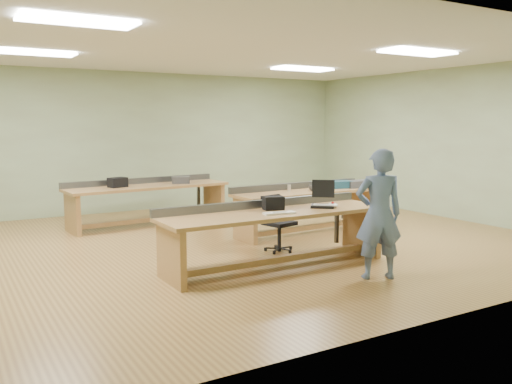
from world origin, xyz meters
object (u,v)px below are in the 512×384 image
workbench_front (275,225)px  drinks_can (289,188)px  camera_bag (273,203)px  task_chair (277,231)px  workbench_back (148,195)px  parts_bin_grey (357,184)px  laptop_base (323,206)px  workbench_mid (306,201)px  parts_bin_teal (341,184)px  mug (313,188)px  person (379,214)px

workbench_front → drinks_can: bearing=50.4°
camera_bag → task_chair: camera_bag is taller
workbench_back → parts_bin_grey: size_ratio=6.78×
laptop_base → drinks_can: size_ratio=2.82×
workbench_mid → laptop_base: 1.92m
workbench_front → task_chair: bearing=54.5°
workbench_mid → drinks_can: drinks_can is taller
workbench_mid → camera_bag: camera_bag is taller
workbench_mid → parts_bin_teal: parts_bin_teal is taller
task_chair → drinks_can: bearing=34.6°
drinks_can → parts_bin_teal: bearing=-4.1°
drinks_can → mug: bearing=-18.6°
workbench_mid → task_chair: size_ratio=3.34×
parts_bin_teal → drinks_can: 1.07m
workbench_back → mug: workbench_back is taller
workbench_mid → parts_bin_grey: bearing=-8.8°
workbench_front → task_chair: workbench_front is taller
workbench_mid → workbench_back: 3.02m
workbench_front → mug: bearing=40.6°
person → camera_bag: 1.44m
parts_bin_grey → drinks_can: 1.39m
mug → laptop_base: bearing=-122.2°
parts_bin_teal → task_chair: bearing=-155.8°
workbench_front → mug: (1.74, 1.52, 0.24)m
mug → drinks_can: bearing=161.4°
camera_bag → task_chair: bearing=66.3°
task_chair → parts_bin_teal: parts_bin_teal is taller
drinks_can → camera_bag: bearing=-130.0°
workbench_mid → parts_bin_grey: (1.05, -0.12, 0.26)m
workbench_mid → mug: bearing=-53.3°
person → camera_bag: person is taller
workbench_back → person: person is taller
camera_bag → parts_bin_grey: camera_bag is taller
task_chair → laptop_base: bearing=-86.6°
workbench_front → task_chair: 0.92m
person → mug: size_ratio=11.82×
parts_bin_grey → mug: parts_bin_grey is taller
workbench_mid → person: person is taller
person → workbench_back: bearing=-51.2°
camera_bag → laptop_base: bearing=-1.0°
laptop_base → camera_bag: size_ratio=1.17×
parts_bin_teal → mug: parts_bin_teal is taller
mug → parts_bin_grey: bearing=-1.7°
workbench_back → parts_bin_grey: (3.17, -2.27, 0.25)m
camera_bag → drinks_can: 2.01m
laptop_base → task_chair: bearing=147.5°
camera_bag → task_chair: (0.46, 0.61, -0.54)m
workbench_front → parts_bin_teal: parts_bin_teal is taller
workbench_mid → drinks_can: bearing=169.2°
parts_bin_teal → camera_bag: bearing=-148.2°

